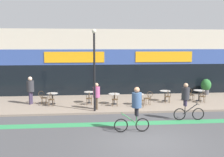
# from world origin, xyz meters

# --- Properties ---
(ground_plane) EXTENTS (120.00, 120.00, 0.00)m
(ground_plane) POSITION_xyz_m (0.00, 0.00, 0.00)
(ground_plane) COLOR #424244
(sidewalk_slab) EXTENTS (40.00, 5.50, 0.12)m
(sidewalk_slab) POSITION_xyz_m (0.00, 7.25, 0.06)
(sidewalk_slab) COLOR gray
(sidewalk_slab) RESTS_ON ground
(storefront_facade) EXTENTS (40.00, 4.06, 5.30)m
(storefront_facade) POSITION_xyz_m (0.00, 11.96, 2.64)
(storefront_facade) COLOR beige
(storefront_facade) RESTS_ON ground
(bike_lane_stripe) EXTENTS (36.00, 0.70, 0.01)m
(bike_lane_stripe) POSITION_xyz_m (0.00, 2.57, 0.00)
(bike_lane_stripe) COLOR #2D844C
(bike_lane_stripe) RESTS_ON ground
(bistro_table_0) EXTENTS (0.74, 0.74, 0.74)m
(bistro_table_0) POSITION_xyz_m (-4.92, 6.99, 0.65)
(bistro_table_0) COLOR black
(bistro_table_0) RESTS_ON sidewalk_slab
(bistro_table_1) EXTENTS (0.67, 0.67, 0.78)m
(bistro_table_1) POSITION_xyz_m (-2.48, 7.09, 0.67)
(bistro_table_1) COLOR black
(bistro_table_1) RESTS_ON sidewalk_slab
(bistro_table_2) EXTENTS (0.75, 0.75, 0.71)m
(bistro_table_2) POSITION_xyz_m (-0.80, 6.60, 0.63)
(bistro_table_2) COLOR black
(bistro_table_2) RESTS_ON sidewalk_slab
(bistro_table_3) EXTENTS (0.62, 0.62, 0.74)m
(bistro_table_3) POSITION_xyz_m (0.82, 6.19, 0.64)
(bistro_table_3) COLOR black
(bistro_table_3) RESTS_ON sidewalk_slab
(bistro_table_4) EXTENTS (0.74, 0.74, 0.73)m
(bistro_table_4) POSITION_xyz_m (2.88, 7.23, 0.65)
(bistro_table_4) COLOR black
(bistro_table_4) RESTS_ON sidewalk_slab
(bistro_table_5) EXTENTS (0.77, 0.77, 0.76)m
(bistro_table_5) POSITION_xyz_m (5.29, 7.05, 0.67)
(bistro_table_5) COLOR black
(bistro_table_5) RESTS_ON sidewalk_slab
(cafe_chair_0_near) EXTENTS (0.45, 0.60, 0.90)m
(cafe_chair_0_near) POSITION_xyz_m (-4.93, 6.36, 0.64)
(cafe_chair_0_near) COLOR #4C3823
(cafe_chair_0_near) RESTS_ON sidewalk_slab
(cafe_chair_0_side) EXTENTS (0.59, 0.44, 0.90)m
(cafe_chair_0_side) POSITION_xyz_m (-5.55, 7.00, 0.64)
(cafe_chair_0_side) COLOR #4C3823
(cafe_chair_0_side) RESTS_ON sidewalk_slab
(cafe_chair_1_near) EXTENTS (0.42, 0.58, 0.90)m
(cafe_chair_1_near) POSITION_xyz_m (-2.47, 6.47, 0.64)
(cafe_chair_1_near) COLOR #4C3823
(cafe_chair_1_near) RESTS_ON sidewalk_slab
(cafe_chair_2_near) EXTENTS (0.45, 0.60, 0.90)m
(cafe_chair_2_near) POSITION_xyz_m (-0.81, 5.98, 0.64)
(cafe_chair_2_near) COLOR #4C3823
(cafe_chair_2_near) RESTS_ON sidewalk_slab
(cafe_chair_3_near) EXTENTS (0.42, 0.58, 0.90)m
(cafe_chair_3_near) POSITION_xyz_m (0.81, 5.56, 0.64)
(cafe_chair_3_near) COLOR #4C3823
(cafe_chair_3_near) RESTS_ON sidewalk_slab
(cafe_chair_3_side) EXTENTS (0.60, 0.45, 0.90)m
(cafe_chair_3_side) POSITION_xyz_m (1.44, 6.20, 0.64)
(cafe_chair_3_side) COLOR #4C3823
(cafe_chair_3_side) RESTS_ON sidewalk_slab
(cafe_chair_4_near) EXTENTS (0.44, 0.59, 0.90)m
(cafe_chair_4_near) POSITION_xyz_m (2.87, 6.60, 0.64)
(cafe_chair_4_near) COLOR #4C3823
(cafe_chair_4_near) RESTS_ON sidewalk_slab
(cafe_chair_5_near) EXTENTS (0.45, 0.60, 0.90)m
(cafe_chair_5_near) POSITION_xyz_m (5.28, 6.42, 0.64)
(cafe_chair_5_near) COLOR #4C3823
(cafe_chair_5_near) RESTS_ON sidewalk_slab
(cafe_chair_5_side) EXTENTS (0.58, 0.41, 0.90)m
(cafe_chair_5_side) POSITION_xyz_m (4.66, 7.05, 0.64)
(cafe_chair_5_side) COLOR #4C3823
(cafe_chair_5_side) RESTS_ON sidewalk_slab
(planter_pot) EXTENTS (0.79, 0.79, 1.24)m
(planter_pot) POSITION_xyz_m (6.89, 9.40, 0.80)
(planter_pot) COLOR #4C4C51
(planter_pot) RESTS_ON sidewalk_slab
(lamp_post) EXTENTS (0.26, 0.26, 4.86)m
(lamp_post) POSITION_xyz_m (-2.15, 4.87, 2.95)
(lamp_post) COLOR black
(lamp_post) RESTS_ON sidewalk_slab
(cyclist_0) EXTENTS (1.69, 0.49, 2.04)m
(cyclist_0) POSITION_xyz_m (2.74, 2.89, 1.18)
(cyclist_0) COLOR black
(cyclist_0) RESTS_ON ground
(cyclist_1) EXTENTS (1.68, 0.48, 2.14)m
(cyclist_1) POSITION_xyz_m (-0.34, 1.25, 1.27)
(cyclist_1) COLOR black
(cyclist_1) RESTS_ON ground
(pedestrian_near_end) EXTENTS (0.47, 0.47, 1.64)m
(pedestrian_near_end) POSITION_xyz_m (-2.03, 5.32, 1.09)
(pedestrian_near_end) COLOR #4C3D2D
(pedestrian_near_end) RESTS_ON sidewalk_slab
(pedestrian_far_end) EXTENTS (0.59, 0.59, 1.86)m
(pedestrian_far_end) POSITION_xyz_m (-6.36, 7.12, 1.22)
(pedestrian_far_end) COLOR #382D47
(pedestrian_far_end) RESTS_ON sidewalk_slab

